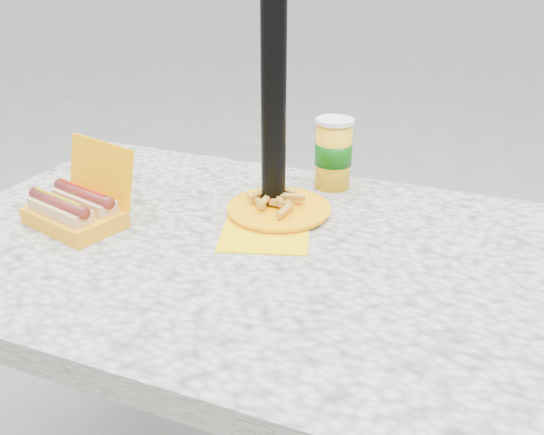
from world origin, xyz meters
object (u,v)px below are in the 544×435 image
at_px(hotdog_box, 76,208).
at_px(soda_cup, 333,153).
at_px(umbrella_pole, 274,36).
at_px(fries_plate, 277,209).

xyz_separation_m(hotdog_box, soda_cup, (0.41, 0.38, 0.05)).
distance_m(umbrella_pole, hotdog_box, 0.51).
xyz_separation_m(hotdog_box, fries_plate, (0.35, 0.19, -0.02)).
relative_size(hotdog_box, fries_plate, 0.71).
relative_size(hotdog_box, soda_cup, 1.38).
bearing_deg(umbrella_pole, fries_plate, -55.40).
distance_m(umbrella_pole, soda_cup, 0.32).
xyz_separation_m(umbrella_pole, soda_cup, (0.08, 0.16, -0.27)).
relative_size(umbrella_pole, soda_cup, 13.81).
bearing_deg(soda_cup, umbrella_pole, -116.57).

